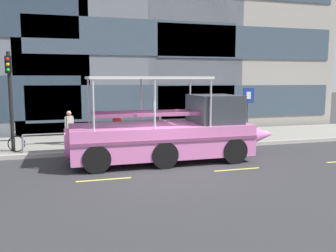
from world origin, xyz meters
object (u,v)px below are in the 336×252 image
pedestrian_near_bow (203,120)px  pedestrian_near_stern (69,124)px  duck_tour_boat (173,133)px  pedestrian_mid_left (159,123)px  leaned_bicycle (3,144)px  pedestrian_mid_right (117,126)px  traffic_light_pole (10,92)px  parking_sign (248,105)px

pedestrian_near_bow → pedestrian_near_stern: bearing=179.2°
duck_tour_boat → pedestrian_mid_left: duck_tour_boat is taller
duck_tour_boat → leaned_bicycle: bearing=158.7°
duck_tour_boat → pedestrian_mid_right: duck_tour_boat is taller
duck_tour_boat → pedestrian_mid_right: 3.57m
leaned_bicycle → pedestrian_mid_right: size_ratio=1.15×
pedestrian_mid_right → pedestrian_near_bow: bearing=6.9°
traffic_light_pole → leaned_bicycle: bearing=-146.5°
traffic_light_pole → pedestrian_near_stern: size_ratio=2.63×
pedestrian_mid_left → pedestrian_near_stern: 4.26m
parking_sign → pedestrian_near_stern: (-8.75, 1.02, -0.82)m
leaned_bicycle → pedestrian_mid_right: bearing=5.7°
pedestrian_near_bow → pedestrian_mid_right: size_ratio=1.08×
pedestrian_mid_left → leaned_bicycle: bearing=-173.5°
parking_sign → pedestrian_near_stern: size_ratio=1.64×
leaned_bicycle → duck_tour_boat: (6.68, -2.61, 0.56)m
traffic_light_pole → leaned_bicycle: traffic_light_pole is taller
pedestrian_mid_left → pedestrian_near_stern: size_ratio=0.93×
traffic_light_pole → pedestrian_near_stern: (2.38, 0.89, -1.59)m
traffic_light_pole → duck_tour_boat: traffic_light_pole is taller
traffic_light_pole → pedestrian_mid_right: (4.53, 0.25, -1.64)m
traffic_light_pole → pedestrian_mid_right: bearing=3.1°
leaned_bicycle → pedestrian_mid_left: 7.05m
pedestrian_near_stern → traffic_light_pole: bearing=-159.4°
leaned_bicycle → pedestrian_near_stern: bearing=22.4°
duck_tour_boat → pedestrian_near_stern: duck_tour_boat is taller
leaned_bicycle → pedestrian_near_bow: (9.43, 1.04, 0.61)m
pedestrian_near_stern → parking_sign: bearing=-6.6°
traffic_light_pole → pedestrian_mid_left: 6.85m
parking_sign → traffic_light_pole: bearing=179.4°
parking_sign → pedestrian_mid_left: 4.64m
leaned_bicycle → pedestrian_near_stern: (2.73, 1.13, 0.59)m
duck_tour_boat → pedestrian_near_stern: 5.44m
pedestrian_near_stern → pedestrian_mid_right: bearing=-16.6°
pedestrian_mid_right → traffic_light_pole: bearing=-176.9°
parking_sign → pedestrian_near_bow: 2.39m
duck_tour_boat → pedestrian_near_bow: duck_tour_boat is taller
leaned_bicycle → pedestrian_mid_right: pedestrian_mid_right is taller
traffic_light_pole → pedestrian_near_stern: 2.99m
parking_sign → pedestrian_near_bow: parking_sign is taller
duck_tour_boat → pedestrian_mid_right: bearing=120.1°
duck_tour_boat → pedestrian_near_bow: bearing=53.0°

